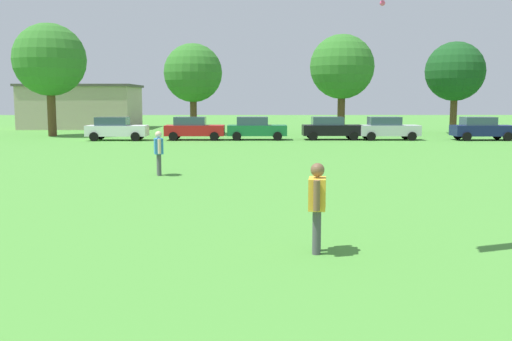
{
  "coord_description": "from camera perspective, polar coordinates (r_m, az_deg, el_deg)",
  "views": [
    {
      "loc": [
        0.31,
        1.18,
        2.98
      ],
      "look_at": [
        0.38,
        10.51,
        1.83
      ],
      "focal_mm": 40.96,
      "sensor_mm": 36.0,
      "label": 1
    }
  ],
  "objects": [
    {
      "name": "tree_left",
      "position": [
        49.24,
        -6.18,
        9.43
      ],
      "size": [
        4.84,
        4.84,
        7.54
      ],
      "color": "brown",
      "rests_on": "ground"
    },
    {
      "name": "tree_center",
      "position": [
        49.42,
        8.39,
        9.96
      ],
      "size": [
        5.31,
        5.31,
        8.28
      ],
      "color": "brown",
      "rests_on": "ground"
    },
    {
      "name": "parked_car_silver_4",
      "position": [
        43.67,
        12.74,
        4.05
      ],
      "size": [
        4.3,
        2.02,
        1.68
      ],
      "color": "silver",
      "rests_on": "ground"
    },
    {
      "name": "house_left",
      "position": [
        62.51,
        -16.6,
        6.02
      ],
      "size": [
        11.23,
        7.94,
        4.41
      ],
      "color": "tan",
      "rests_on": "ground"
    },
    {
      "name": "adult_bystander",
      "position": [
        11.33,
        5.99,
        -2.86
      ],
      "size": [
        0.4,
        0.83,
        1.76
      ],
      "rotation": [
        0.0,
        0.0,
        4.57
      ],
      "color": "#4C4C51",
      "rests_on": "ground"
    },
    {
      "name": "ground_plane",
      "position": [
        28.98,
        -1.06,
        1.11
      ],
      "size": [
        160.0,
        160.0,
        0.0
      ],
      "primitive_type": "plane",
      "color": "#4C9338"
    },
    {
      "name": "parked_car_green_2",
      "position": [
        42.69,
        -0.01,
        4.16
      ],
      "size": [
        4.3,
        2.02,
        1.68
      ],
      "color": "#196B38",
      "rests_on": "ground"
    },
    {
      "name": "parked_car_black_3",
      "position": [
        43.22,
        7.31,
        4.14
      ],
      "size": [
        4.3,
        2.02,
        1.68
      ],
      "color": "black",
      "rests_on": "ground"
    },
    {
      "name": "parked_car_white_0",
      "position": [
        43.39,
        -13.5,
        4.01
      ],
      "size": [
        4.3,
        2.02,
        1.68
      ],
      "color": "white",
      "rests_on": "ground"
    },
    {
      "name": "tree_right",
      "position": [
        52.99,
        18.87,
        9.12
      ],
      "size": [
        5.01,
        5.01,
        7.81
      ],
      "color": "brown",
      "rests_on": "ground"
    },
    {
      "name": "tree_far_left",
      "position": [
        49.86,
        -19.52,
        10.13
      ],
      "size": [
        5.74,
        5.74,
        8.94
      ],
      "color": "brown",
      "rests_on": "ground"
    },
    {
      "name": "parked_car_navy_5",
      "position": [
        45.39,
        21.16,
        3.86
      ],
      "size": [
        4.3,
        2.02,
        1.68
      ],
      "color": "#141E4C",
      "rests_on": "ground"
    },
    {
      "name": "bystander_near_trees",
      "position": [
        23.06,
        -9.48,
        2.06
      ],
      "size": [
        0.44,
        0.81,
        1.73
      ],
      "rotation": [
        0.0,
        0.0,
        1.81
      ],
      "color": "#4C4C51",
      "rests_on": "ground"
    },
    {
      "name": "parked_car_red_1",
      "position": [
        42.8,
        -6.11,
        4.13
      ],
      "size": [
        4.3,
        2.02,
        1.68
      ],
      "color": "red",
      "rests_on": "ground"
    }
  ]
}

